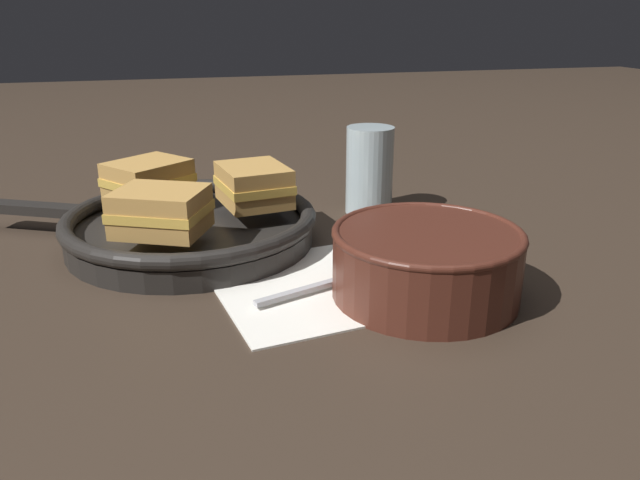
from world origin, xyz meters
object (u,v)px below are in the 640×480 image
object	(u,v)px
skillet	(189,227)
drinking_glass	(369,170)
spoon	(357,275)
sandwich_near_right	(254,185)
sandwich_near_left	(161,211)
soup_bowl	(426,259)
sandwich_far_left	(148,180)

from	to	relation	value
skillet	drinking_glass	distance (m)	0.26
spoon	sandwich_near_right	xyz separation A→B (m)	(-0.08, 0.16, 0.06)
sandwich_near_left	skillet	bearing A→B (deg)	66.52
soup_bowl	skillet	size ratio (longest dim) A/B	0.46
sandwich_far_left	drinking_glass	distance (m)	0.29
soup_bowl	sandwich_far_left	size ratio (longest dim) A/B	1.54
skillet	sandwich_far_left	xyz separation A→B (m)	(-0.04, 0.06, 0.04)
soup_bowl	sandwich_near_right	bearing A→B (deg)	121.71
sandwich_near_right	sandwich_far_left	bearing A→B (deg)	154.92
spoon	sandwich_near_right	world-z (taller)	sandwich_near_right
spoon	skillet	size ratio (longest dim) A/B	0.41
spoon	skillet	xyz separation A→B (m)	(-0.16, 0.16, 0.01)
soup_bowl	skillet	bearing A→B (deg)	135.57
spoon	sandwich_near_left	distance (m)	0.21
skillet	drinking_glass	world-z (taller)	drinking_glass
sandwich_near_right	drinking_glass	bearing A→B (deg)	19.17
soup_bowl	spoon	size ratio (longest dim) A/B	1.11
spoon	sandwich_far_left	bearing A→B (deg)	112.82
sandwich_near_right	sandwich_far_left	world-z (taller)	same
sandwich_near_left	drinking_glass	xyz separation A→B (m)	(0.28, 0.13, -0.01)
spoon	sandwich_near_right	distance (m)	0.19
sandwich_near_left	sandwich_near_right	xyz separation A→B (m)	(0.11, 0.08, 0.00)
soup_bowl	sandwich_near_right	xyz separation A→B (m)	(-0.13, 0.21, 0.03)
soup_bowl	sandwich_near_left	xyz separation A→B (m)	(-0.24, 0.13, 0.03)
sandwich_far_left	drinking_glass	xyz separation A→B (m)	(0.29, 0.00, -0.01)
skillet	drinking_glass	xyz separation A→B (m)	(0.24, 0.06, 0.04)
sandwich_far_left	drinking_glass	bearing A→B (deg)	0.20
drinking_glass	sandwich_near_right	bearing A→B (deg)	-160.83
spoon	sandwich_far_left	size ratio (longest dim) A/B	1.38
spoon	sandwich_far_left	world-z (taller)	sandwich_far_left
soup_bowl	sandwich_far_left	distance (m)	0.37
sandwich_far_left	skillet	bearing A→B (deg)	-55.85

